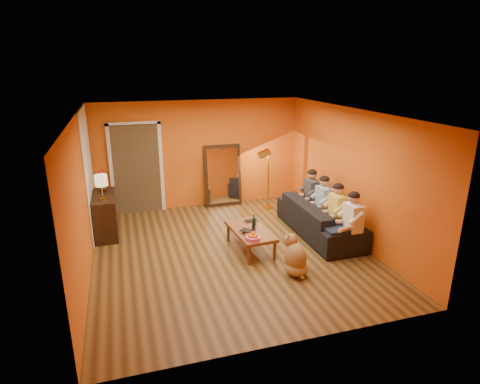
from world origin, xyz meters
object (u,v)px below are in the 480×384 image
object	(u,v)px
coffee_table	(250,240)
wine_bottle	(254,223)
table_lamp	(102,187)
vase	(103,188)
person_mid_right	(324,204)
person_far_left	(352,223)
person_mid_left	(337,213)
sofa	(319,218)
floor_lamp	(268,180)
laptop	(253,221)
tumbler	(254,224)
mirror_frame	(223,175)
sideboard	(106,215)
person_far_right	(312,196)
dog	(295,254)

from	to	relation	value
coffee_table	wine_bottle	world-z (taller)	wine_bottle
table_lamp	vase	xyz separation A→B (m)	(0.00, 0.55, -0.17)
table_lamp	person_mid_right	distance (m)	4.49
person_far_left	person_mid_left	bearing A→B (deg)	90.00
sofa	person_mid_left	xyz separation A→B (m)	(0.13, -0.45, 0.26)
floor_lamp	person_mid_right	size ratio (longest dim) A/B	1.18
wine_bottle	laptop	size ratio (longest dim) A/B	0.95
sofa	tumbler	xyz separation A→B (m)	(-1.49, -0.18, 0.12)
table_lamp	sofa	distance (m)	4.42
person_far_left	vase	distance (m)	5.07
mirror_frame	person_mid_right	size ratio (longest dim) A/B	1.25
floor_lamp	mirror_frame	bearing A→B (deg)	144.85
tumbler	vase	distance (m)	3.28
table_lamp	wine_bottle	world-z (taller)	table_lamp
person_mid_right	tumbler	size ratio (longest dim) A/B	12.51
table_lamp	sofa	bearing A→B (deg)	-13.18
sideboard	vase	size ratio (longest dim) A/B	6.86
person_far_right	sofa	bearing A→B (deg)	-101.31
person_far_left	laptop	size ratio (longest dim) A/B	3.72
mirror_frame	sofa	bearing A→B (deg)	-58.57
floor_lamp	person_far_right	distance (m)	1.28
person_mid_left	table_lamp	bearing A→B (deg)	161.73
wine_bottle	vase	bearing A→B (deg)	144.72
mirror_frame	sideboard	size ratio (longest dim) A/B	1.29
person_mid_left	laptop	xyz separation A→B (m)	(-1.56, 0.50, -0.18)
person_mid_right	person_mid_left	bearing A→B (deg)	-90.00
mirror_frame	dog	bearing A→B (deg)	-85.74
dog	table_lamp	bearing A→B (deg)	140.13
mirror_frame	sofa	world-z (taller)	mirror_frame
dog	person_far_left	bearing A→B (deg)	14.05
sofa	person_far_left	xyz separation A→B (m)	(0.13, -1.00, 0.26)
coffee_table	person_mid_left	distance (m)	1.79
coffee_table	wine_bottle	distance (m)	0.37
sideboard	person_mid_left	xyz separation A→B (m)	(4.37, -1.74, 0.18)
mirror_frame	table_lamp	size ratio (longest dim) A/B	2.98
coffee_table	person_far_right	bearing A→B (deg)	24.50
coffee_table	vase	bearing A→B (deg)	140.77
person_mid_left	wine_bottle	xyz separation A→B (m)	(-1.69, 0.10, -0.03)
floor_lamp	person_far_right	world-z (taller)	floor_lamp
person_far_left	person_mid_right	distance (m)	1.10
mirror_frame	person_far_left	xyz separation A→B (m)	(1.58, -3.37, -0.15)
wine_bottle	vase	size ratio (longest dim) A/B	1.80
sideboard	sofa	bearing A→B (deg)	-16.96
floor_lamp	wine_bottle	size ratio (longest dim) A/B	4.65
mirror_frame	wine_bottle	bearing A→B (deg)	-92.34
sofa	dog	bearing A→B (deg)	139.67
dog	vase	distance (m)	4.28
person_far_left	vase	bearing A→B (deg)	149.80
tumbler	laptop	xyz separation A→B (m)	(0.06, 0.23, -0.03)
dog	person_mid_right	bearing A→B (deg)	46.49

